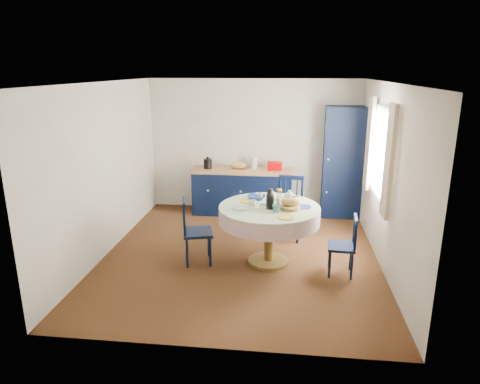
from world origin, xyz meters
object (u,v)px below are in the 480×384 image
Objects in this scene: mug_b at (276,209)px; chair_right at (344,245)px; cobalt_bowl at (256,198)px; kitchen_counter at (242,191)px; pantry_cabinet at (343,162)px; mug_d at (259,196)px; mug_c at (291,199)px; chair_far at (289,208)px; mug_a at (253,203)px; chair_left at (195,231)px; dining_table at (270,215)px.

chair_right is at bearing 0.03° from mug_b.
cobalt_bowl is (-0.30, 0.53, -0.02)m from mug_b.
mug_b is at bearing -85.39° from chair_right.
pantry_cabinet is at bearing 3.39° from kitchen_counter.
mug_b is 0.59m from mug_d.
pantry_cabinet reaches higher than mug_c.
pantry_cabinet reaches higher than mug_d.
kitchen_counter is 1.95m from mug_d.
cobalt_bowl is at bearing 119.90° from mug_b.
chair_right is (0.74, -1.24, -0.09)m from chair_far.
mug_c is (0.52, 0.22, 0.00)m from mug_a.
mug_b is (-0.92, -0.00, 0.48)m from chair_right.
mug_c is at bearing -79.49° from chair_far.
mug_b is at bearing -111.59° from chair_left.
dining_table reaches higher than chair_far.
mug_b is (0.71, -2.37, 0.46)m from kitchen_counter.
chair_far is (1.32, 1.10, 0.03)m from chair_left.
cobalt_bowl is at bearing -77.36° from kitchen_counter.
cobalt_bowl is (-0.04, -0.00, -0.02)m from mug_d.
chair_far is at bearing 75.10° from dining_table.
mug_d is (-1.17, 0.53, 0.48)m from chair_right.
mug_d is 0.41× the size of cobalt_bowl.
mug_b is at bearing -68.55° from dining_table.
chair_far is 1.22× the size of chair_right.
mug_c is 0.46m from mug_d.
mug_a is 0.42× the size of cobalt_bowl.
pantry_cabinet is 2.57m from dining_table.
chair_far is 3.84× the size of cobalt_bowl.
chair_left is 8.48× the size of mug_a.
chair_far is at bearing 81.86° from mug_b.
cobalt_bowl is at bearing 170.24° from mug_c.
pantry_cabinet is 2.55m from chair_right.
mug_a is at bearing -95.01° from cobalt_bowl.
mug_c is at bearing 36.24° from dining_table.
mug_c is 0.50m from cobalt_bowl.
kitchen_counter is at bearing 106.58° from mug_b.
mug_c is (0.19, 0.44, -0.00)m from mug_b.
dining_table is 12.54× the size of mug_a.
chair_far reaches higher than mug_b.
mug_b is at bearing -88.78° from chair_far.
dining_table is 13.06× the size of mug_d.
mug_b is at bearing -60.10° from cobalt_bowl.
pantry_cabinet reaches higher than cobalt_bowl.
pantry_cabinet is at bearing 54.24° from mug_d.
mug_d reaches higher than mug_c.
pantry_cabinet is at bearing 65.26° from mug_b.
mug_a is (-1.47, -2.25, -0.12)m from pantry_cabinet.
kitchen_counter is at bearing 99.93° from mug_a.
kitchen_counter is at bearing -25.48° from chair_left.
chair_right is at bearing -12.94° from dining_table.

